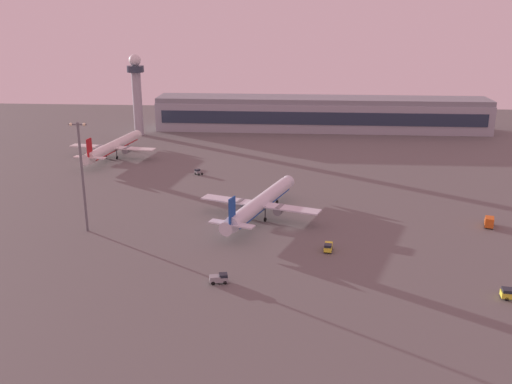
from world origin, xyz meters
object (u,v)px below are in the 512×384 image
object	(u,v)px
airplane_near_gate	(260,203)
apron_light_west	(82,171)
catering_truck	(489,221)
pushback_tug	(198,172)
airplane_terminal_side	(113,147)
control_tower	(137,89)
maintenance_van	(328,247)
baggage_tractor	(219,278)

from	to	relation	value
airplane_near_gate	apron_light_west	distance (m)	51.01
catering_truck	pushback_tug	xyz separation A→B (m)	(-91.69, 47.17, -0.51)
pushback_tug	airplane_terminal_side	bearing A→B (deg)	104.74
control_tower	pushback_tug	bearing A→B (deg)	-59.24
control_tower	airplane_terminal_side	distance (m)	48.41
airplane_terminal_side	maintenance_van	size ratio (longest dim) A/B	10.86
baggage_tractor	apron_light_west	distance (m)	52.75
airplane_terminal_side	baggage_tractor	distance (m)	125.17
catering_truck	baggage_tractor	xyz separation A→B (m)	(-71.84, -40.68, -0.40)
airplane_near_gate	baggage_tractor	distance (m)	43.64
maintenance_van	apron_light_west	xyz separation A→B (m)	(-66.37, 9.23, 16.09)
control_tower	airplane_near_gate	xyz separation A→B (m)	(66.57, -112.49, -17.61)
pushback_tug	apron_light_west	size ratio (longest dim) A/B	0.11
maintenance_van	pushback_tug	size ratio (longest dim) A/B	1.26
airplane_near_gate	catering_truck	distance (m)	65.51
baggage_tractor	pushback_tug	bearing A→B (deg)	-179.50
airplane_near_gate	catering_truck	world-z (taller)	airplane_near_gate
baggage_tractor	apron_light_west	bearing A→B (deg)	-137.62
maintenance_van	pushback_tug	distance (m)	81.67
pushback_tug	apron_light_west	bearing A→B (deg)	-154.92
airplane_near_gate	control_tower	bearing A→B (deg)	139.69
catering_truck	control_tower	bearing A→B (deg)	155.40
baggage_tractor	pushback_tug	distance (m)	90.06
control_tower	baggage_tractor	bearing A→B (deg)	-68.86
apron_light_west	maintenance_van	bearing A→B (deg)	-7.91
control_tower	apron_light_west	world-z (taller)	control_tower
catering_truck	pushback_tug	size ratio (longest dim) A/B	1.76
control_tower	pushback_tug	size ratio (longest dim) A/B	11.14
control_tower	apron_light_west	bearing A→B (deg)	-81.38
airplane_near_gate	maintenance_van	size ratio (longest dim) A/B	10.54
airplane_terminal_side	pushback_tug	size ratio (longest dim) A/B	13.72
airplane_terminal_side	catering_truck	xyz separation A→B (m)	(130.65, -69.76, -3.02)
apron_light_west	airplane_near_gate	bearing A→B (deg)	16.39
control_tower	catering_truck	size ratio (longest dim) A/B	6.32
baggage_tractor	apron_light_west	xyz separation A→B (m)	(-40.96, 29.09, 16.09)
maintenance_van	pushback_tug	world-z (taller)	maintenance_van
airplane_near_gate	apron_light_west	size ratio (longest dim) A/B	1.50
pushback_tug	maintenance_van	bearing A→B (deg)	-101.50
control_tower	catering_truck	world-z (taller)	control_tower
maintenance_van	baggage_tractor	distance (m)	32.25
control_tower	airplane_terminal_side	size ratio (longest dim) A/B	0.81
airplane_near_gate	catering_truck	size ratio (longest dim) A/B	7.55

